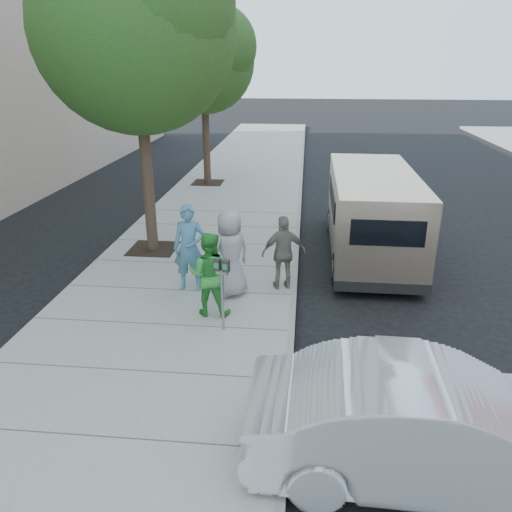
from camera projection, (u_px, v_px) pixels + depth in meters
name	position (u px, v px, depth m)	size (l,w,h in m)	color
ground	(226.00, 298.00, 10.68)	(120.00, 120.00, 0.00)	black
sidewalk	(180.00, 293.00, 10.74)	(5.00, 60.00, 0.15)	gray
curb_face	(294.00, 298.00, 10.52)	(0.12, 60.00, 0.16)	gray
tree_near	(137.00, 22.00, 11.08)	(4.62, 4.60, 7.53)	black
tree_far	(204.00, 56.00, 18.36)	(3.92, 3.80, 6.49)	black
parking_meter	(222.00, 280.00, 8.78)	(0.30, 0.17, 1.38)	gray
van	(371.00, 212.00, 12.66)	(2.04, 5.91, 2.18)	beige
sedan	(434.00, 426.00, 5.87)	(1.55, 4.46, 1.47)	silver
person_officer	(189.00, 248.00, 10.46)	(0.68, 0.45, 1.86)	teal
person_green_shirt	(209.00, 274.00, 9.44)	(0.80, 0.63, 1.65)	green
person_gray_shirt	(230.00, 253.00, 10.19)	(0.90, 0.59, 1.84)	#979799
person_striped_polo	(284.00, 253.00, 10.54)	(0.95, 0.39, 1.61)	slate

